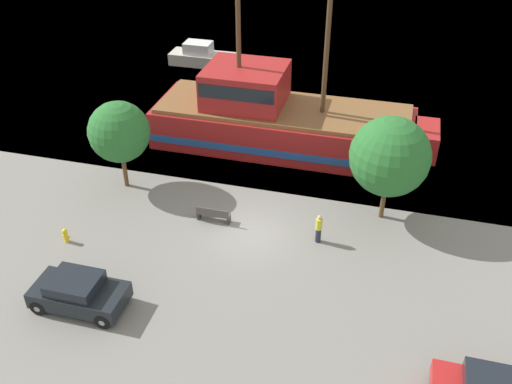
% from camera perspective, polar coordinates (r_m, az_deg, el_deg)
% --- Properties ---
extents(ground_plane, '(160.00, 160.00, 0.00)m').
position_cam_1_polar(ground_plane, '(28.13, -0.62, -4.30)').
color(ground_plane, gray).
extents(pirate_ship, '(16.93, 5.20, 10.53)m').
position_cam_1_polar(pirate_ship, '(34.90, 2.29, 7.26)').
color(pirate_ship, '#A31E1E').
rests_on(pirate_ship, water_surface).
extents(moored_boat_dockside, '(5.40, 1.92, 1.81)m').
position_cam_1_polar(moored_boat_dockside, '(47.71, -5.39, 13.36)').
color(moored_boat_dockside, '#B7B2A8').
rests_on(moored_boat_dockside, water_surface).
extents(parked_car_curb_front, '(3.91, 1.97, 1.50)m').
position_cam_1_polar(parked_car_curb_front, '(25.14, -17.32, -9.57)').
color(parked_car_curb_front, black).
rests_on(parked_car_curb_front, ground_plane).
extents(fire_hydrant, '(0.42, 0.25, 0.76)m').
position_cam_1_polar(fire_hydrant, '(28.95, -18.51, -4.09)').
color(fire_hydrant, yellow).
rests_on(fire_hydrant, ground_plane).
extents(bench_promenade_east, '(1.71, 0.45, 0.85)m').
position_cam_1_polar(bench_promenade_east, '(28.82, -4.29, -2.24)').
color(bench_promenade_east, '#4C4742').
rests_on(bench_promenade_east, ground_plane).
extents(pedestrian_walking_near, '(0.32, 0.32, 1.55)m').
position_cam_1_polar(pedestrian_walking_near, '(27.42, 6.29, -3.66)').
color(pedestrian_walking_near, '#232838').
rests_on(pedestrian_walking_near, ground_plane).
extents(tree_row_east, '(3.25, 3.25, 4.98)m').
position_cam_1_polar(tree_row_east, '(30.86, -13.54, 5.86)').
color(tree_row_east, brown).
rests_on(tree_row_east, ground_plane).
extents(tree_row_mideast, '(3.92, 3.92, 5.54)m').
position_cam_1_polar(tree_row_mideast, '(28.10, 13.24, 3.47)').
color(tree_row_mideast, brown).
rests_on(tree_row_mideast, ground_plane).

